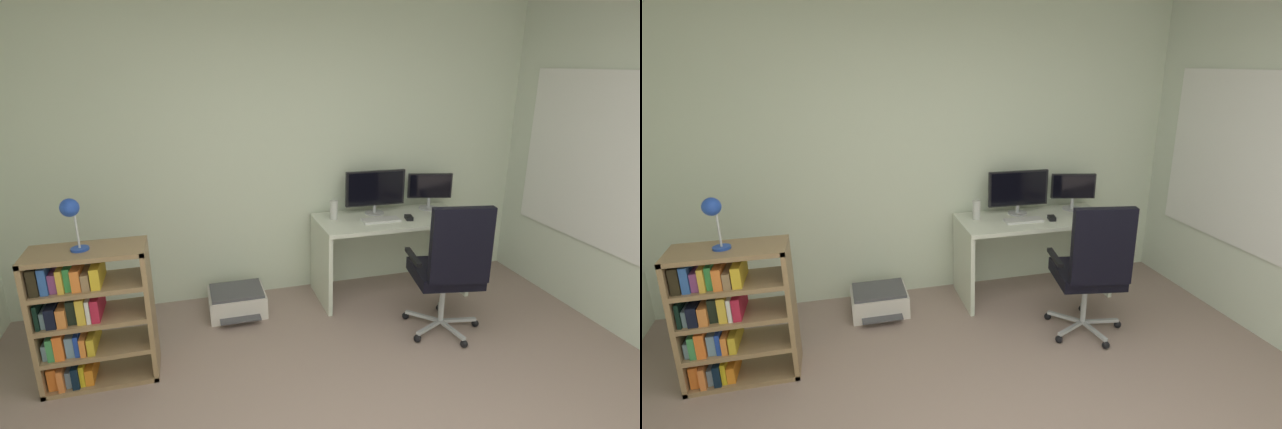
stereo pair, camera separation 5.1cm
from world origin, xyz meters
The scene contains 13 objects.
wall_back centered at (0.00, 2.66, 1.34)m, with size 4.75×0.10×2.68m, color silver.
window_pane centered at (2.37, 1.56, 1.34)m, with size 0.01×1.40×1.32m, color white.
window_frame centered at (2.36, 1.56, 1.34)m, with size 0.02×1.48×1.40m, color white.
desk centered at (0.92, 2.26, 0.54)m, with size 1.37×0.63×0.75m.
monitor_main centered at (0.81, 2.41, 0.98)m, with size 0.56×0.18×0.41m.
monitor_secondary centered at (1.37, 2.41, 0.95)m, with size 0.41×0.18×0.35m.
keyboard centered at (0.78, 2.18, 0.76)m, with size 0.34×0.13×0.02m, color silver.
computer_mouse centered at (1.04, 2.16, 0.76)m, with size 0.06×0.10×0.03m, color black.
desktop_speaker centered at (0.40, 2.36, 0.83)m, with size 0.07×0.07×0.17m, color silver.
office_chair centered at (1.04, 1.42, 0.61)m, with size 0.64×0.64×1.12m.
bookshelf centered at (-1.58, 1.60, 0.49)m, with size 0.73×0.34×0.95m.
desk_lamp centered at (-1.55, 1.60, 1.20)m, with size 0.13×0.11×0.34m.
printer centered at (-0.51, 2.25, 0.11)m, with size 0.48×0.48×0.22m.
Camera 2 is at (-0.80, -1.56, 2.10)m, focal length 26.93 mm.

